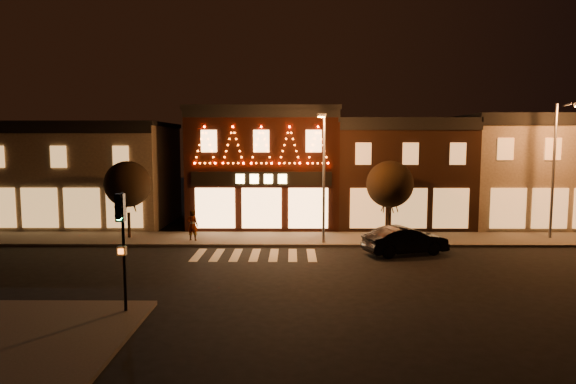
{
  "coord_description": "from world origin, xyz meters",
  "views": [
    {
      "loc": [
        1.98,
        -21.74,
        6.01
      ],
      "look_at": [
        1.75,
        4.0,
        3.36
      ],
      "focal_mm": 30.99,
      "sensor_mm": 36.0,
      "label": 1
    }
  ],
  "objects_px": {
    "pedestrian": "(193,225)",
    "traffic_signal_near": "(122,229)",
    "streetlamp_mid": "(324,168)",
    "dark_sedan": "(405,240)"
  },
  "relations": [
    {
      "from": "traffic_signal_near",
      "to": "pedestrian",
      "type": "distance_m",
      "value": 12.51
    },
    {
      "from": "streetlamp_mid",
      "to": "pedestrian",
      "type": "bearing_deg",
      "value": 164.66
    },
    {
      "from": "traffic_signal_near",
      "to": "streetlamp_mid",
      "type": "bearing_deg",
      "value": 55.5
    },
    {
      "from": "traffic_signal_near",
      "to": "streetlamp_mid",
      "type": "distance_m",
      "value": 13.9
    },
    {
      "from": "traffic_signal_near",
      "to": "pedestrian",
      "type": "xyz_separation_m",
      "value": [
        -0.11,
        12.35,
        -2.01
      ]
    },
    {
      "from": "dark_sedan",
      "to": "pedestrian",
      "type": "height_order",
      "value": "pedestrian"
    },
    {
      "from": "pedestrian",
      "to": "traffic_signal_near",
      "type": "bearing_deg",
      "value": 100.97
    },
    {
      "from": "streetlamp_mid",
      "to": "dark_sedan",
      "type": "bearing_deg",
      "value": -35.9
    },
    {
      "from": "streetlamp_mid",
      "to": "pedestrian",
      "type": "xyz_separation_m",
      "value": [
        -7.66,
        0.76,
        -3.43
      ]
    },
    {
      "from": "dark_sedan",
      "to": "pedestrian",
      "type": "bearing_deg",
      "value": 58.64
    }
  ]
}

